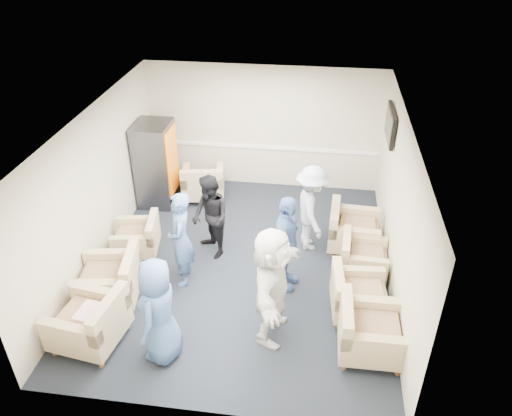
# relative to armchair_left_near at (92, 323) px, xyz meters

# --- Properties ---
(floor) EXTENTS (6.00, 6.00, 0.00)m
(floor) POSITION_rel_armchair_left_near_xyz_m (1.84, 2.06, -0.37)
(floor) COLOR black
(floor) RESTS_ON ground
(ceiling) EXTENTS (6.00, 6.00, 0.00)m
(ceiling) POSITION_rel_armchair_left_near_xyz_m (1.84, 2.06, 2.33)
(ceiling) COLOR silver
(ceiling) RESTS_ON back_wall
(back_wall) EXTENTS (5.00, 0.02, 2.70)m
(back_wall) POSITION_rel_armchair_left_near_xyz_m (1.84, 5.06, 0.98)
(back_wall) COLOR beige
(back_wall) RESTS_ON floor
(front_wall) EXTENTS (5.00, 0.02, 2.70)m
(front_wall) POSITION_rel_armchair_left_near_xyz_m (1.84, -0.94, 0.98)
(front_wall) COLOR beige
(front_wall) RESTS_ON floor
(left_wall) EXTENTS (0.02, 6.00, 2.70)m
(left_wall) POSITION_rel_armchair_left_near_xyz_m (-0.66, 2.06, 0.98)
(left_wall) COLOR beige
(left_wall) RESTS_ON floor
(right_wall) EXTENTS (0.02, 6.00, 2.70)m
(right_wall) POSITION_rel_armchair_left_near_xyz_m (4.34, 2.06, 0.98)
(right_wall) COLOR beige
(right_wall) RESTS_ON floor
(chair_rail) EXTENTS (4.98, 0.04, 0.06)m
(chair_rail) POSITION_rel_armchair_left_near_xyz_m (1.84, 5.04, 0.53)
(chair_rail) COLOR white
(chair_rail) RESTS_ON back_wall
(tv) EXTENTS (0.10, 1.00, 0.58)m
(tv) POSITION_rel_armchair_left_near_xyz_m (4.28, 3.86, 1.68)
(tv) COLOR black
(tv) RESTS_ON right_wall
(armchair_left_near) EXTENTS (1.04, 1.04, 0.74)m
(armchair_left_near) POSITION_rel_armchair_left_near_xyz_m (0.00, 0.00, 0.00)
(armchair_left_near) COLOR tan
(armchair_left_near) RESTS_ON floor
(armchair_left_mid) EXTENTS (1.05, 1.05, 0.73)m
(armchair_left_mid) POSITION_rel_armchair_left_near_xyz_m (-0.06, 0.94, -0.00)
(armchair_left_mid) COLOR tan
(armchair_left_mid) RESTS_ON floor
(armchair_left_far) EXTENTS (0.88, 0.88, 0.61)m
(armchair_left_far) POSITION_rel_armchair_left_near_xyz_m (-0.07, 2.19, -0.06)
(armchair_left_far) COLOR tan
(armchair_left_far) RESTS_ON floor
(armchair_right_near) EXTENTS (0.91, 0.91, 0.72)m
(armchair_right_near) POSITION_rel_armchair_left_near_xyz_m (3.88, 0.36, -0.01)
(armchair_right_near) COLOR tan
(armchair_right_near) RESTS_ON floor
(armchair_right_midnear) EXTENTS (0.90, 0.90, 0.67)m
(armchair_right_midnear) POSITION_rel_armchair_left_near_xyz_m (3.75, 1.12, -0.03)
(armchair_right_midnear) COLOR tan
(armchair_right_midnear) RESTS_ON floor
(armchair_right_midfar) EXTENTS (0.81, 0.81, 0.61)m
(armchair_right_midfar) POSITION_rel_armchair_left_near_xyz_m (3.87, 2.12, -0.06)
(armchair_right_midfar) COLOR tan
(armchair_right_midfar) RESTS_ON floor
(armchair_right_far) EXTENTS (0.94, 0.94, 0.71)m
(armchair_right_far) POSITION_rel_armchair_left_near_xyz_m (3.71, 2.86, -0.01)
(armchair_right_far) COLOR tan
(armchair_right_far) RESTS_ON floor
(armchair_corner) EXTENTS (1.01, 1.01, 0.70)m
(armchair_corner) POSITION_rel_armchair_left_near_xyz_m (0.65, 4.23, -0.02)
(armchair_corner) COLOR tan
(armchair_corner) RESTS_ON floor
(vending_machine) EXTENTS (0.72, 0.83, 1.76)m
(vending_machine) POSITION_rel_armchair_left_near_xyz_m (-0.25, 4.00, 0.51)
(vending_machine) COLOR #48484F
(vending_machine) RESTS_ON floor
(backpack) EXTENTS (0.31, 0.26, 0.46)m
(backpack) POSITION_rel_armchair_left_near_xyz_m (0.59, 1.20, -0.13)
(backpack) COLOR black
(backpack) RESTS_ON floor
(pillow) EXTENTS (0.36, 0.45, 0.12)m
(pillow) POSITION_rel_armchair_left_near_xyz_m (-0.01, 0.01, 0.18)
(pillow) COLOR silver
(pillow) RESTS_ON armchair_left_near
(person_front_left) EXTENTS (0.63, 0.87, 1.63)m
(person_front_left) POSITION_rel_armchair_left_near_xyz_m (1.06, -0.07, 0.45)
(person_front_left) COLOR #3D5D94
(person_front_left) RESTS_ON floor
(person_mid_left) EXTENTS (0.52, 0.68, 1.67)m
(person_mid_left) POSITION_rel_armchair_left_near_xyz_m (0.92, 1.54, 0.47)
(person_mid_left) COLOR #3D5D94
(person_mid_left) RESTS_ON floor
(person_back_left) EXTENTS (0.93, 0.96, 1.56)m
(person_back_left) POSITION_rel_armchair_left_near_xyz_m (1.24, 2.34, 0.41)
(person_back_left) COLOR black
(person_back_left) RESTS_ON floor
(person_back_right) EXTENTS (0.85, 1.17, 1.64)m
(person_back_right) POSITION_rel_armchair_left_near_xyz_m (2.98, 2.80, 0.45)
(person_back_right) COLOR silver
(person_back_right) RESTS_ON floor
(person_mid_right) EXTENTS (0.65, 1.06, 1.69)m
(person_mid_right) POSITION_rel_armchair_left_near_xyz_m (2.62, 1.63, 0.48)
(person_mid_right) COLOR #3D5D94
(person_mid_right) RESTS_ON floor
(person_front_right) EXTENTS (0.71, 1.75, 1.84)m
(person_front_right) POSITION_rel_armchair_left_near_xyz_m (2.51, 0.53, 0.55)
(person_front_right) COLOR silver
(person_front_right) RESTS_ON floor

